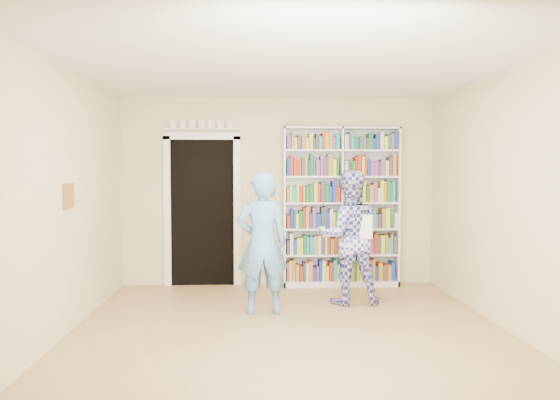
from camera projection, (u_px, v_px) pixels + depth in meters
name	position (u px, v px, depth m)	size (l,w,h in m)	color
floor	(290.00, 335.00, 5.49)	(5.00, 5.00, 0.00)	#A3774F
ceiling	(290.00, 64.00, 5.34)	(5.00, 5.00, 0.00)	white
wall_back	(279.00, 192.00, 7.91)	(4.50, 4.50, 0.00)	beige
wall_left	(60.00, 202.00, 5.31)	(5.00, 5.00, 0.00)	beige
wall_right	(511.00, 201.00, 5.52)	(5.00, 5.00, 0.00)	beige
bookshelf	(341.00, 206.00, 7.81)	(1.65, 0.31, 2.27)	white
doorway	(202.00, 204.00, 7.84)	(1.10, 0.08, 2.43)	black
wall_art	(69.00, 196.00, 5.50)	(0.03, 0.25, 0.25)	brown
man_blue	(262.00, 243.00, 6.27)	(0.60, 0.39, 1.64)	#5F99D4
man_plaid	(349.00, 237.00, 6.78)	(0.81, 0.63, 1.66)	#33349D
paper_sheet	(364.00, 227.00, 6.55)	(0.21, 0.01, 0.29)	white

